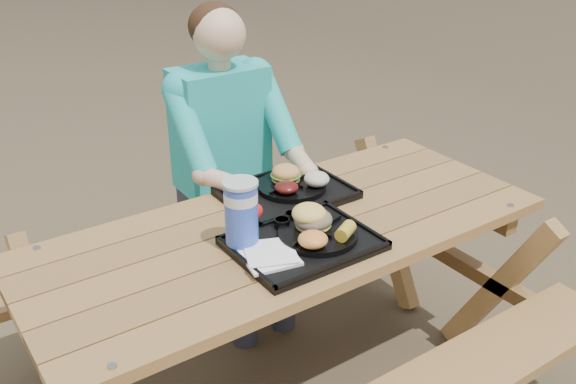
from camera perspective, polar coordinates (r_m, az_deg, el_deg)
picnic_table at (r=2.40m, az=0.00°, el=-10.86°), size 1.80×1.49×0.75m
tray_near at (r=2.07m, az=1.34°, el=-4.66°), size 0.45×0.35×0.02m
tray_far at (r=2.39m, az=-0.13°, el=-0.17°), size 0.45×0.35×0.02m
plate_near at (r=2.09m, az=2.66°, el=-3.80°), size 0.26×0.26×0.02m
plate_far at (r=2.40m, az=0.33°, el=0.52°), size 0.26×0.26×0.02m
napkin_stack at (r=1.98m, az=-1.66°, el=-5.69°), size 0.19×0.19×0.02m
soda_cup at (r=2.00m, az=-4.17°, el=-2.07°), size 0.10×0.10×0.21m
condiment_bbq at (r=2.14m, az=-0.53°, el=-2.78°), size 0.05×0.05×0.03m
condiment_mustard at (r=2.18m, az=0.32°, el=-2.21°), size 0.05×0.05×0.03m
sandwich at (r=2.08m, az=2.27°, el=-1.58°), size 0.12×0.12×0.12m
mac_cheese at (r=1.99m, az=2.23°, el=-4.23°), size 0.09×0.09×0.05m
corn_cob at (r=2.05m, az=5.13°, el=-3.47°), size 0.10×0.10×0.04m
cutlery_far at (r=2.30m, az=-3.77°, el=-0.95°), size 0.04×0.18×0.01m
burger at (r=2.41m, az=-0.19°, el=2.08°), size 0.11×0.11×0.10m
baked_beans at (r=2.33m, az=-0.13°, el=0.42°), size 0.09×0.09×0.04m
potato_salad at (r=2.38m, az=2.56°, el=1.17°), size 0.10×0.10×0.05m
diner at (r=2.80m, az=-5.62°, el=1.17°), size 0.48×0.84×1.28m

